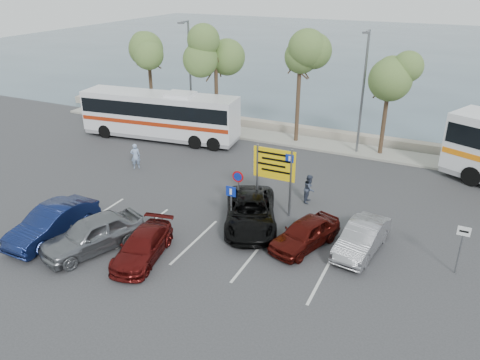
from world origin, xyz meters
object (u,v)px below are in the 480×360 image
at_px(car_silver_a, 93,234).
at_px(car_red, 305,233).
at_px(car_maroon, 143,246).
at_px(suv_black, 251,212).
at_px(direction_sign, 274,169).
at_px(pedestrian_near, 135,156).
at_px(car_silver_b, 362,238).
at_px(coach_bus_left, 160,117).
at_px(street_lamp_right, 363,87).
at_px(car_blue, 52,223).
at_px(street_lamp_left, 189,70).
at_px(pedestrian_far, 309,189).

xyz_separation_m(car_silver_a, car_red, (8.43, 4.30, -0.13)).
relative_size(car_maroon, suv_black, 0.77).
relative_size(direction_sign, car_silver_a, 0.78).
relative_size(car_silver_a, pedestrian_near, 2.84).
distance_m(car_silver_b, pedestrian_near, 15.31).
distance_m(coach_bus_left, car_silver_b, 18.93).
distance_m(street_lamp_right, pedestrian_near, 15.20).
bearing_deg(car_blue, street_lamp_left, 99.83).
relative_size(street_lamp_right, car_silver_a, 1.73).
bearing_deg(pedestrian_near, car_silver_a, 77.20).
xyz_separation_m(car_red, pedestrian_far, (-1.20, 4.37, 0.12)).
bearing_deg(street_lamp_right, car_maroon, -108.39).
xyz_separation_m(street_lamp_right, car_silver_a, (-7.93, -17.02, -3.81)).
bearing_deg(car_silver_b, car_silver_a, -147.20).
xyz_separation_m(direction_sign, car_silver_b, (4.90, -1.70, -1.77)).
height_order(direction_sign, car_blue, direction_sign).
bearing_deg(coach_bus_left, direction_sign, -31.47).
bearing_deg(pedestrian_far, car_silver_b, -138.29).
xyz_separation_m(street_lamp_right, coach_bus_left, (-13.78, -3.11, -2.92)).
bearing_deg(car_blue, street_lamp_right, 59.66).
distance_m(street_lamp_right, direction_sign, 10.73).
distance_m(direction_sign, car_silver_b, 5.47).
xyz_separation_m(car_blue, car_red, (10.83, 4.30, -0.11)).
height_order(car_blue, pedestrian_far, pedestrian_far).
bearing_deg(pedestrian_far, car_blue, 129.29).
distance_m(direction_sign, car_silver_a, 9.10).
relative_size(car_maroon, pedestrian_far, 2.59).
xyz_separation_m(direction_sign, suv_black, (-0.50, -1.70, -1.71)).
bearing_deg(coach_bus_left, car_silver_b, -28.11).
distance_m(car_blue, pedestrian_far, 12.96).
bearing_deg(suv_black, street_lamp_left, 107.13).
height_order(street_lamp_right, pedestrian_near, street_lamp_right).
bearing_deg(car_red, suv_black, -173.57).
relative_size(coach_bus_left, suv_black, 2.27).
bearing_deg(car_blue, car_red, 22.58).
height_order(street_lamp_left, car_red, street_lamp_left).
relative_size(street_lamp_right, car_red, 2.08).
bearing_deg(car_blue, coach_bus_left, 104.83).
distance_m(street_lamp_right, coach_bus_left, 14.42).
bearing_deg(car_silver_b, pedestrian_far, 142.42).
bearing_deg(car_blue, pedestrian_far, 42.90).
relative_size(direction_sign, suv_black, 0.69).
bearing_deg(direction_sign, street_lamp_left, 136.83).
xyz_separation_m(car_blue, car_silver_b, (13.23, 5.00, -0.10)).
distance_m(car_blue, suv_black, 9.29).
bearing_deg(car_blue, direction_sign, 39.70).
height_order(street_lamp_left, car_silver_a, street_lamp_left).
bearing_deg(direction_sign, car_silver_a, -131.55).
height_order(car_maroon, car_silver_b, car_silver_b).
relative_size(street_lamp_left, car_red, 2.08).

